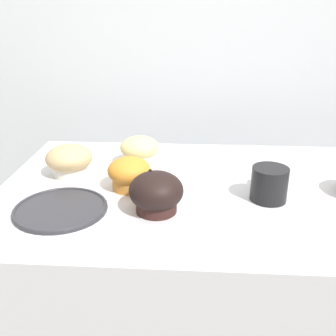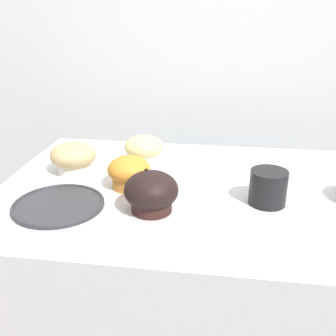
# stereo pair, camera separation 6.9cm
# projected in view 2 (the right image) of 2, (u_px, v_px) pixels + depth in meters

# --- Properties ---
(wall_back) EXTENTS (3.20, 0.10, 1.80)m
(wall_back) POSITION_uv_depth(u_px,v_px,m) (215.00, 132.00, 1.50)
(wall_back) COLOR silver
(wall_back) RESTS_ON ground
(muffin_front_center) EXTENTS (0.12, 0.12, 0.08)m
(muffin_front_center) POSITION_uv_depth(u_px,v_px,m) (73.00, 157.00, 1.02)
(muffin_front_center) COLOR silver
(muffin_front_center) RESTS_ON display_counter
(muffin_back_left) EXTENTS (0.11, 0.11, 0.09)m
(muffin_back_left) POSITION_uv_depth(u_px,v_px,m) (151.00, 193.00, 0.82)
(muffin_back_left) COLOR #341C19
(muffin_back_left) RESTS_ON display_counter
(muffin_back_right) EXTENTS (0.10, 0.10, 0.08)m
(muffin_back_right) POSITION_uv_depth(u_px,v_px,m) (129.00, 172.00, 0.93)
(muffin_back_right) COLOR #C57C31
(muffin_back_right) RESTS_ON display_counter
(muffin_front_left) EXTENTS (0.11, 0.11, 0.08)m
(muffin_front_left) POSITION_uv_depth(u_px,v_px,m) (144.00, 150.00, 1.07)
(muffin_front_left) COLOR white
(muffin_front_left) RESTS_ON display_counter
(coffee_cup) EXTENTS (0.08, 0.12, 0.08)m
(coffee_cup) POSITION_uv_depth(u_px,v_px,m) (268.00, 186.00, 0.85)
(coffee_cup) COLOR black
(coffee_cup) RESTS_ON display_counter
(serving_plate) EXTENTS (0.20, 0.20, 0.01)m
(serving_plate) POSITION_uv_depth(u_px,v_px,m) (58.00, 204.00, 0.85)
(serving_plate) COLOR #2D2D33
(serving_plate) RESTS_ON display_counter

